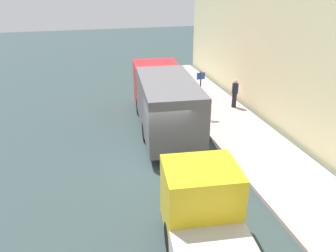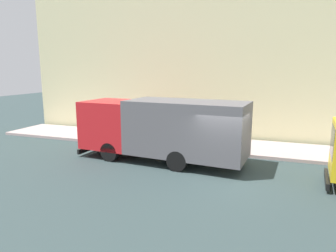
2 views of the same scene
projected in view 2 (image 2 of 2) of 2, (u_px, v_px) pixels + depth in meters
ground at (226, 177)px, 12.09m from camera, size 80.00×80.00×0.00m
sidewalk at (240, 147)px, 16.40m from camera, size 3.35×30.00×0.16m
building_facade at (249, 31)px, 17.24m from camera, size 0.50×30.00×12.87m
large_utility_truck at (162, 127)px, 13.93m from camera, size 3.02×8.14×2.88m
pedestrian_walking at (165, 122)px, 18.76m from camera, size 0.39×0.39×1.66m
street_sign_post at (164, 119)px, 16.14m from camera, size 0.44×0.08×2.50m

